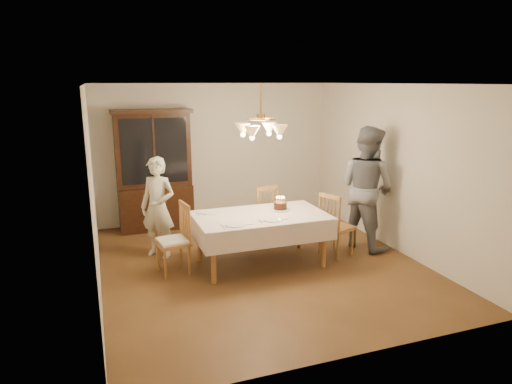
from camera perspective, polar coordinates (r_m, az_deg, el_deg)
name	(u,v)px	position (r m, az deg, el deg)	size (l,w,h in m)	color
ground	(261,264)	(6.85, 0.57, -8.95)	(5.00, 5.00, 0.00)	#503017
room_shell	(261,158)	(6.41, 0.60, 4.22)	(5.00, 5.00, 5.00)	white
dining_table	(261,220)	(6.61, 0.58, -3.48)	(1.90, 1.10, 0.76)	brown
china_hutch	(154,172)	(8.39, -12.61, 2.41)	(1.38, 0.54, 2.16)	black
chair_far_side	(261,217)	(7.57, 0.67, -3.15)	(0.53, 0.51, 1.00)	brown
chair_left_end	(173,242)	(6.48, -10.31, -6.22)	(0.48, 0.50, 1.00)	brown
chair_right_end	(336,228)	(7.13, 9.99, -4.44)	(0.55, 0.56, 1.00)	brown
elderly_woman	(158,207)	(7.07, -12.15, -1.90)	(0.56, 0.37, 1.54)	beige
adult_in_grey	(366,188)	(7.48, 13.62, 0.53)	(0.95, 0.74, 1.96)	slate
birthday_cake	(280,206)	(6.83, 3.04, -1.81)	(0.30, 0.30, 0.20)	white
place_setting_near_left	(236,225)	(6.13, -2.50, -4.09)	(0.41, 0.26, 0.02)	white
place_setting_near_right	(273,220)	(6.34, 2.13, -3.46)	(0.39, 0.24, 0.02)	white
place_setting_far_left	(211,212)	(6.72, -5.67, -2.54)	(0.41, 0.27, 0.02)	white
chandelier	(261,130)	(6.35, 0.61, 7.74)	(0.62, 0.62, 0.73)	#BF8C3F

